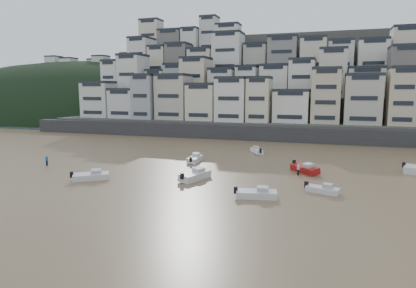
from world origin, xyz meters
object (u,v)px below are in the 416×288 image
(boat_e, at_px, (305,168))
(boat_b, at_px, (323,188))
(boat_a, at_px, (257,193))
(boat_c, at_px, (195,174))
(boat_h, at_px, (257,150))
(person_pink, at_px, (298,169))
(boat_f, at_px, (195,158))
(boat_j, at_px, (91,175))
(person_blue, at_px, (47,160))

(boat_e, bearing_deg, boat_b, -26.98)
(boat_a, relative_size, boat_c, 0.84)
(boat_h, relative_size, boat_b, 1.12)
(boat_b, bearing_deg, person_pink, 129.16)
(boat_e, relative_size, boat_f, 1.06)
(boat_a, height_order, boat_f, boat_f)
(boat_c, bearing_deg, boat_j, 126.13)
(boat_c, xyz_separation_m, boat_j, (-13.49, -4.76, -0.10))
(person_blue, bearing_deg, boat_a, -11.68)
(boat_h, distance_m, boat_e, 17.72)
(boat_f, bearing_deg, boat_c, -164.04)
(boat_a, distance_m, person_pink, 13.91)
(boat_e, bearing_deg, person_blue, -120.69)
(person_blue, bearing_deg, boat_j, -25.53)
(boat_a, xyz_separation_m, boat_c, (-9.74, 6.05, 0.13))
(boat_c, bearing_deg, boat_a, -105.15)
(boat_h, height_order, person_blue, person_blue)
(boat_h, relative_size, person_pink, 2.75)
(person_pink, bearing_deg, boat_h, 119.35)
(boat_h, distance_m, boat_a, 30.48)
(boat_f, bearing_deg, boat_j, 147.20)
(boat_f, xyz_separation_m, boat_b, (21.34, -13.38, -0.14))
(boat_f, height_order, person_pink, person_pink)
(boat_e, xyz_separation_m, person_pink, (-0.79, -1.90, 0.10))
(boat_h, bearing_deg, person_pink, -178.43)
(boat_c, distance_m, boat_j, 14.30)
(boat_f, xyz_separation_m, person_pink, (17.74, -4.58, 0.15))
(boat_b, bearing_deg, person_blue, -166.82)
(boat_a, bearing_deg, boat_e, 63.04)
(boat_a, xyz_separation_m, boat_f, (-14.20, 18.03, 0.04))
(person_blue, bearing_deg, boat_b, -3.74)
(person_pink, bearing_deg, boat_b, -67.76)
(boat_c, xyz_separation_m, boat_e, (14.08, 9.29, -0.04))
(boat_c, height_order, person_blue, person_blue)
(boat_h, height_order, person_pink, person_pink)
(boat_h, height_order, boat_a, boat_a)
(boat_e, distance_m, boat_j, 30.94)
(boat_a, relative_size, person_blue, 2.88)
(boat_f, relative_size, person_blue, 3.04)
(boat_e, bearing_deg, boat_f, -139.91)
(boat_c, distance_m, boat_f, 12.78)
(boat_h, relative_size, boat_c, 0.80)
(person_blue, bearing_deg, boat_c, -3.09)
(boat_e, distance_m, boat_f, 18.73)
(boat_j, height_order, boat_f, boat_f)
(boat_a, distance_m, person_blue, 36.94)
(boat_b, height_order, person_blue, person_blue)
(boat_f, relative_size, boat_b, 1.23)
(boat_e, xyz_separation_m, boat_f, (-18.53, 2.68, -0.05))
(boat_h, xyz_separation_m, person_pink, (9.27, -16.49, 0.22))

